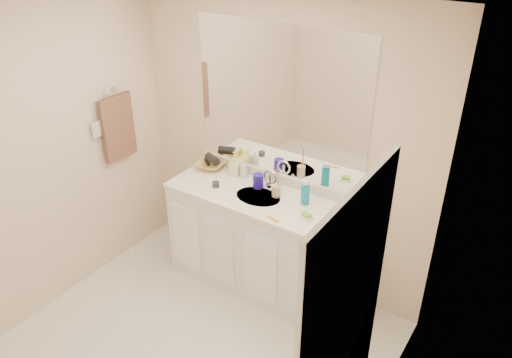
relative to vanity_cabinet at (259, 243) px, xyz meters
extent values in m
cube|color=white|center=(0.00, -1.02, 1.97)|extent=(2.60, 2.60, 0.02)
cube|color=beige|center=(0.00, 0.28, 0.77)|extent=(2.60, 0.02, 2.40)
cube|color=beige|center=(-1.30, -1.02, 0.77)|extent=(0.02, 2.60, 2.40)
cube|color=beige|center=(1.30, -1.02, 0.77)|extent=(0.02, 2.60, 2.40)
cube|color=white|center=(0.00, 0.00, 0.00)|extent=(1.50, 0.55, 0.85)
cube|color=white|center=(0.00, 0.00, 0.44)|extent=(1.52, 0.57, 0.03)
cube|color=silver|center=(0.00, 0.26, 0.50)|extent=(1.52, 0.03, 0.08)
cylinder|color=#B6B39F|center=(0.00, -0.02, 0.44)|extent=(0.37, 0.37, 0.02)
cylinder|color=silver|center=(0.00, 0.16, 0.51)|extent=(0.02, 0.02, 0.11)
cube|color=white|center=(0.00, 0.27, 1.14)|extent=(1.48, 0.01, 1.20)
cylinder|color=#25169B|center=(-0.08, 0.10, 0.51)|extent=(0.09, 0.09, 0.12)
cylinder|color=#C7B78C|center=(0.11, 0.07, 0.50)|extent=(0.07, 0.07, 0.09)
cylinder|color=#EF3F6D|center=(0.12, 0.07, 0.60)|extent=(0.01, 0.04, 0.19)
cylinder|color=#0E8AAB|center=(0.35, 0.09, 0.53)|extent=(0.08, 0.08, 0.16)
cube|color=white|center=(0.46, -0.07, 0.46)|extent=(0.12, 0.11, 0.01)
cube|color=#71C931|center=(0.46, -0.07, 0.48)|extent=(0.08, 0.07, 0.02)
cube|color=orange|center=(0.27, -0.23, 0.46)|extent=(0.11, 0.05, 0.00)
cylinder|color=#2B2C31|center=(-0.37, -0.08, 0.48)|extent=(0.06, 0.06, 0.04)
imported|color=silver|center=(-0.27, 0.18, 0.54)|extent=(0.08, 0.08, 0.17)
imported|color=beige|center=(-0.36, 0.17, 0.54)|extent=(0.09, 0.10, 0.16)
imported|color=#E3D858|center=(-0.38, 0.23, 0.55)|extent=(0.19, 0.19, 0.19)
imported|color=tan|center=(-0.61, 0.16, 0.49)|extent=(0.29, 0.29, 0.06)
cylinder|color=black|center=(-0.59, 0.16, 0.54)|extent=(0.16, 0.13, 0.07)
torus|color=silver|center=(-1.27, -0.25, 1.12)|extent=(0.01, 0.11, 0.11)
cube|color=#462F25|center=(-1.25, -0.25, 0.82)|extent=(0.04, 0.32, 0.55)
cube|color=silver|center=(-1.27, -0.45, 0.88)|extent=(0.01, 0.08, 0.13)
camera|label=1|loc=(1.84, -2.81, 2.45)|focal=35.00mm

